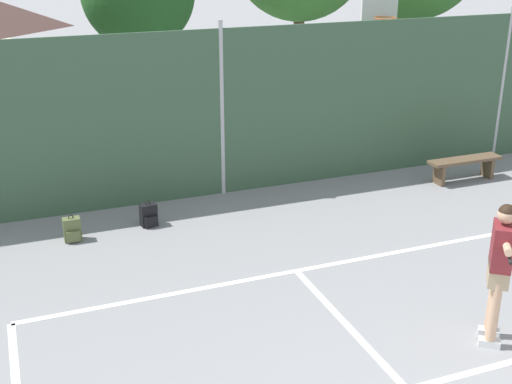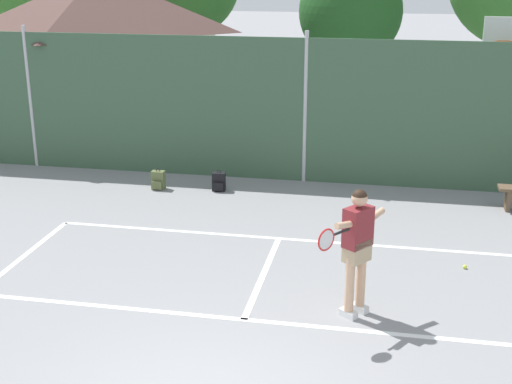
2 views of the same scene
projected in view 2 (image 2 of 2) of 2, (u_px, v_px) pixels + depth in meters
chainlink_fence at (305, 111)px, 15.33m from camera, size 26.09×0.09×3.32m
basketball_hoop at (500, 73)px, 15.81m from camera, size 0.90×0.67×3.55m
clubhouse_building at (103, 52)px, 19.53m from camera, size 5.64×5.34×4.41m
tennis_player at (357, 242)px, 9.56m from camera, size 0.83×1.24×1.85m
tennis_ball at (465, 267)px, 11.35m from camera, size 0.07×0.07×0.07m
backpack_olive at (158, 180)px, 15.21m from camera, size 0.28×0.24×0.46m
backpack_black at (219, 182)px, 15.11m from camera, size 0.30×0.27×0.46m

